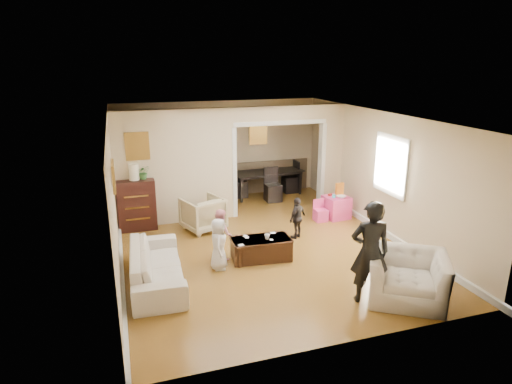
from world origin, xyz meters
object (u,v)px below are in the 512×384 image
object	(u,v)px
armchair_front	(407,277)
armchair_back	(203,214)
sofa	(157,265)
play_table	(336,207)
table_lamp	(134,172)
child_kneel_a	(219,244)
adult_person	(370,252)
coffee_cup	(267,237)
child_toddler	(297,218)
child_kneel_b	(221,234)
cyan_cup	(334,196)
coffee_table	(261,249)
dresser	(137,204)
dining_table	(265,182)

from	to	relation	value
armchair_front	armchair_back	bearing A→B (deg)	155.12
sofa	play_table	xyz separation A→B (m)	(4.39, 1.96, -0.05)
table_lamp	child_kneel_a	world-z (taller)	table_lamp
adult_person	child_kneel_a	bearing A→B (deg)	-25.89
coffee_cup	adult_person	size ratio (longest dim) A/B	0.06
adult_person	table_lamp	bearing A→B (deg)	-36.23
table_lamp	armchair_front	bearing A→B (deg)	-48.97
table_lamp	coffee_cup	size ratio (longest dim) A/B	3.60
sofa	adult_person	world-z (taller)	adult_person
adult_person	child_toddler	distance (m)	2.71
sofa	child_kneel_a	distance (m)	1.14
armchair_back	child_kneel_b	bearing A→B (deg)	72.31
sofa	cyan_cup	bearing A→B (deg)	-63.50
table_lamp	coffee_cup	distance (m)	3.37
armchair_back	child_toddler	bearing A→B (deg)	129.78
armchair_back	cyan_cup	bearing A→B (deg)	155.87
coffee_cup	child_toddler	size ratio (longest dim) A/B	0.11
child_kneel_a	child_toddler	world-z (taller)	child_kneel_a
table_lamp	coffee_table	world-z (taller)	table_lamp
sofa	armchair_back	world-z (taller)	armchair_back
coffee_cup	adult_person	xyz separation A→B (m)	(1.00, -1.89, 0.37)
coffee_cup	table_lamp	bearing A→B (deg)	133.16
child_kneel_a	child_toddler	xyz separation A→B (m)	(1.90, 0.90, -0.03)
armchair_front	cyan_cup	bearing A→B (deg)	113.27
table_lamp	cyan_cup	world-z (taller)	table_lamp
play_table	cyan_cup	distance (m)	0.32
child_kneel_a	cyan_cup	bearing A→B (deg)	-45.27
armchair_front	child_toddler	xyz separation A→B (m)	(-0.66, 2.83, 0.07)
table_lamp	child_kneel_a	bearing A→B (deg)	-62.70
child_kneel_a	child_toddler	size ratio (longest dim) A/B	1.06
armchair_back	armchair_front	size ratio (longest dim) A/B	0.71
dresser	child_toddler	distance (m)	3.55
dining_table	adult_person	bearing A→B (deg)	-100.07
play_table	adult_person	xyz separation A→B (m)	(-1.33, -3.56, 0.56)
armchair_front	child_kneel_a	world-z (taller)	child_kneel_a
cyan_cup	dining_table	xyz separation A→B (m)	(-0.90, 2.36, -0.21)
armchair_back	cyan_cup	distance (m)	3.09
armchair_back	dining_table	size ratio (longest dim) A/B	0.42
coffee_cup	child_toddler	xyz separation A→B (m)	(0.95, 0.80, -0.01)
coffee_table	child_toddler	world-z (taller)	child_toddler
armchair_front	play_table	size ratio (longest dim) A/B	2.15
sofa	child_toddler	distance (m)	3.21
cyan_cup	armchair_front	bearing A→B (deg)	-99.58
child_kneel_b	table_lamp	bearing A→B (deg)	21.43
armchair_back	armchair_front	world-z (taller)	armchair_front
armchair_back	coffee_cup	bearing A→B (deg)	94.91
child_kneel_b	cyan_cup	bearing A→B (deg)	-80.93
sofa	play_table	size ratio (longest dim) A/B	3.92
sofa	child_kneel_b	bearing A→B (deg)	-60.90
coffee_cup	cyan_cup	world-z (taller)	cyan_cup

